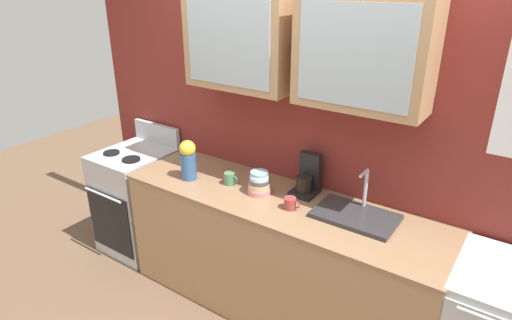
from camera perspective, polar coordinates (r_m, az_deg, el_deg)
ground_plane at (r=3.60m, az=2.60°, el=-18.39°), size 10.00×10.00×0.00m
back_wall_unit at (r=3.11m, az=6.57°, el=6.66°), size 4.10×0.41×2.76m
counter at (r=3.31m, az=2.75°, el=-12.32°), size 2.38×0.68×0.94m
stove_range at (r=4.17m, az=-15.06°, el=-4.95°), size 0.56×0.69×1.12m
sink_faucet at (r=2.91m, az=12.81°, el=-6.95°), size 0.52×0.33×0.30m
bowl_stack at (r=3.11m, az=0.42°, el=-3.07°), size 0.17×0.17×0.17m
vase at (r=3.33m, az=-8.79°, el=0.08°), size 0.12×0.12×0.31m
cup_near_sink at (r=2.94m, az=4.46°, el=-5.63°), size 0.12×0.08×0.08m
cup_near_bowls at (r=3.26m, az=-3.43°, el=-2.43°), size 0.12×0.08×0.09m
coffee_maker at (r=3.13m, az=6.68°, el=-2.42°), size 0.17×0.20×0.29m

